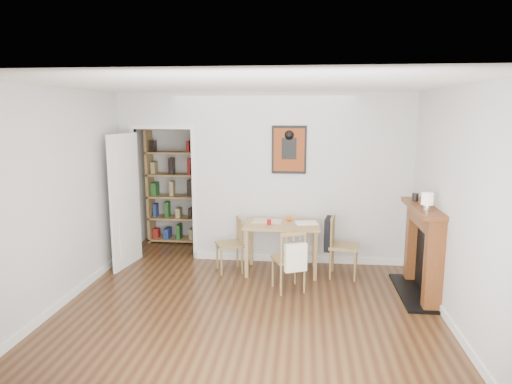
# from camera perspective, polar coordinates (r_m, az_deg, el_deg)

# --- Properties ---
(ground) EXTENTS (5.20, 5.20, 0.00)m
(ground) POSITION_cam_1_polar(r_m,az_deg,el_deg) (6.00, -0.43, -12.67)
(ground) COLOR #4D3219
(ground) RESTS_ON ground
(room_shell) EXTENTS (5.20, 5.20, 5.20)m
(room_shell) POSITION_cam_1_polar(r_m,az_deg,el_deg) (6.94, 1.62, 1.60)
(room_shell) COLOR #BCBCBA
(room_shell) RESTS_ON ground
(dining_table) EXTENTS (1.08, 0.68, 0.73)m
(dining_table) POSITION_cam_1_polar(r_m,az_deg,el_deg) (6.60, 3.26, -4.66)
(dining_table) COLOR #9F7D4A
(dining_table) RESTS_ON ground
(chair_left) EXTENTS (0.52, 0.52, 0.80)m
(chair_left) POSITION_cam_1_polar(r_m,az_deg,el_deg) (6.71, -3.34, -6.60)
(chair_left) COLOR olive
(chair_left) RESTS_ON ground
(chair_right) EXTENTS (0.55, 0.50, 0.87)m
(chair_right) POSITION_cam_1_polar(r_m,az_deg,el_deg) (6.58, 10.78, -6.61)
(chair_right) COLOR olive
(chair_right) RESTS_ON ground
(chair_front) EXTENTS (0.54, 0.57, 0.83)m
(chair_front) POSITION_cam_1_polar(r_m,az_deg,el_deg) (6.01, 4.13, -8.40)
(chair_front) COLOR olive
(chair_front) RESTS_ON ground
(bookshelf) EXTENTS (0.87, 0.35, 2.06)m
(bookshelf) POSITION_cam_1_polar(r_m,az_deg,el_deg) (8.22, -10.40, 0.79)
(bookshelf) COLOR #9F7D4A
(bookshelf) RESTS_ON ground
(fireplace) EXTENTS (0.45, 1.25, 1.16)m
(fireplace) POSITION_cam_1_polar(r_m,az_deg,el_deg) (6.19, 20.25, -6.55)
(fireplace) COLOR brown
(fireplace) RESTS_ON ground
(red_glass) EXTENTS (0.06, 0.06, 0.08)m
(red_glass) POSITION_cam_1_polar(r_m,az_deg,el_deg) (6.46, 1.63, -3.78)
(red_glass) COLOR maroon
(red_glass) RESTS_ON dining_table
(orange_fruit) EXTENTS (0.08, 0.08, 0.08)m
(orange_fruit) POSITION_cam_1_polar(r_m,az_deg,el_deg) (6.70, 4.14, -3.30)
(orange_fruit) COLOR #D7550B
(orange_fruit) RESTS_ON dining_table
(placemat) EXTENTS (0.46, 0.36, 0.00)m
(placemat) POSITION_cam_1_polar(r_m,az_deg,el_deg) (6.68, 1.42, -3.65)
(placemat) COLOR beige
(placemat) RESTS_ON dining_table
(notebook) EXTENTS (0.34, 0.28, 0.02)m
(notebook) POSITION_cam_1_polar(r_m,az_deg,el_deg) (6.59, 6.32, -3.86)
(notebook) COLOR white
(notebook) RESTS_ON dining_table
(mantel_lamp) EXTENTS (0.14, 0.14, 0.22)m
(mantel_lamp) POSITION_cam_1_polar(r_m,az_deg,el_deg) (5.71, 20.62, -0.93)
(mantel_lamp) COLOR silver
(mantel_lamp) RESTS_ON fireplace
(ceramic_jar_a) EXTENTS (0.10, 0.10, 0.12)m
(ceramic_jar_a) POSITION_cam_1_polar(r_m,az_deg,el_deg) (6.17, 20.34, -0.84)
(ceramic_jar_a) COLOR black
(ceramic_jar_a) RESTS_ON fireplace
(ceramic_jar_b) EXTENTS (0.08, 0.08, 0.11)m
(ceramic_jar_b) POSITION_cam_1_polar(r_m,az_deg,el_deg) (6.32, 19.28, -0.60)
(ceramic_jar_b) COLOR black
(ceramic_jar_b) RESTS_ON fireplace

